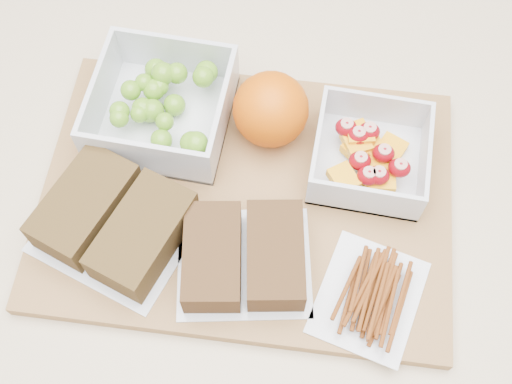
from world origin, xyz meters
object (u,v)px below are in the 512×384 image
fruit_container (369,156)px  sandwich_bag_left (114,221)px  orange (271,109)px  cutting_board (246,198)px  grape_container (164,105)px  sandwich_bag_center (244,256)px  pretzel_bag (370,294)px

fruit_container → sandwich_bag_left: 0.26m
orange → sandwich_bag_left: size_ratio=0.45×
cutting_board → grape_container: (-0.10, 0.07, 0.03)m
sandwich_bag_center → fruit_container: bearing=51.6°
pretzel_bag → sandwich_bag_center: bearing=174.5°
cutting_board → pretzel_bag: size_ratio=3.29×
fruit_container → orange: (-0.11, 0.02, 0.02)m
orange → pretzel_bag: bearing=-53.2°
fruit_container → pretzel_bag: 0.15m
sandwich_bag_left → grape_container: bearing=83.9°
sandwich_bag_left → pretzel_bag: 0.26m
grape_container → fruit_container: (0.22, -0.02, -0.01)m
fruit_container → orange: 0.11m
sandwich_bag_left → sandwich_bag_center: bearing=-5.3°
pretzel_bag → fruit_container: bearing=97.2°
cutting_board → orange: (0.01, 0.08, 0.05)m
sandwich_bag_left → sandwich_bag_center: sandwich_bag_left is taller
pretzel_bag → cutting_board: bearing=147.5°
grape_container → pretzel_bag: 0.29m
cutting_board → pretzel_bag: pretzel_bag is taller
grape_container → fruit_container: bearing=-4.4°
cutting_board → fruit_container: 0.13m
sandwich_bag_left → pretzel_bag: bearing=-5.4°
fruit_container → sandwich_bag_left: fruit_container is taller
orange → sandwich_bag_left: orange is taller
sandwich_bag_center → orange: bearing=90.8°
cutting_board → sandwich_bag_center: bearing=-83.9°
grape_container → sandwich_bag_left: size_ratio=0.79×
fruit_container → sandwich_bag_center: size_ratio=0.76×
fruit_container → pretzel_bag: (0.02, -0.14, -0.01)m
grape_container → orange: (0.11, 0.01, 0.01)m
grape_container → sandwich_bag_center: size_ratio=0.93×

